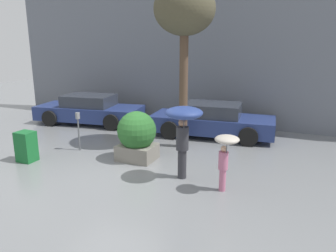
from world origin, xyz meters
The scene contains 10 objects.
ground_plane centered at (0.00, 0.00, 0.00)m, with size 40.00×40.00×0.00m, color slate.
building_facade centered at (0.00, 6.50, 3.00)m, with size 18.00×0.30×6.00m.
planter_box centered at (0.10, 1.27, 0.75)m, with size 1.16×1.16×1.47m.
person_adult centered at (1.89, 0.44, 1.49)m, with size 0.93×0.93×1.91m.
person_child centered at (3.03, 0.16, 1.02)m, with size 0.56×0.56×1.39m.
parked_car_near centered at (1.44, 4.64, 0.58)m, with size 4.65×2.27×1.24m.
parked_car_far centered at (-3.97, 4.44, 0.58)m, with size 4.71×2.44×1.24m.
street_tree centered at (0.91, 2.99, 4.30)m, with size 1.91×1.91×5.23m.
parking_meter centered at (-2.04, 1.28, 0.90)m, with size 0.14×0.14×1.26m.
newspaper_box centered at (-2.82, -0.16, 0.45)m, with size 0.50×0.44×0.90m.
Camera 1 is at (4.67, -6.89, 3.43)m, focal length 35.00 mm.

